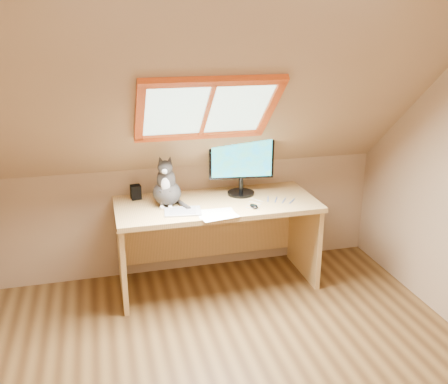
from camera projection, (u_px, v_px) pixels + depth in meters
name	position (u px, v px, depth m)	size (l,w,h in m)	color
room_shell	(254.00, 181.00, 2.62)	(3.52, 3.52, 2.41)	#A18360
desk	(215.00, 224.00, 4.35)	(1.70, 0.74, 0.77)	tan
monitor	(241.00, 162.00, 4.30)	(0.56, 0.24, 0.52)	black
cat	(166.00, 187.00, 4.10)	(0.29, 0.33, 0.43)	#383431
desk_speaker	(136.00, 192.00, 4.27)	(0.08, 0.08, 0.12)	black
graphics_tablet	(183.00, 211.00, 3.99)	(0.29, 0.21, 0.01)	#B2B2B7
mouse	(254.00, 206.00, 4.07)	(0.06, 0.10, 0.03)	black
papers	(212.00, 214.00, 3.95)	(0.33, 0.27, 0.00)	white
cables	(270.00, 202.00, 4.21)	(0.51, 0.26, 0.01)	silver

